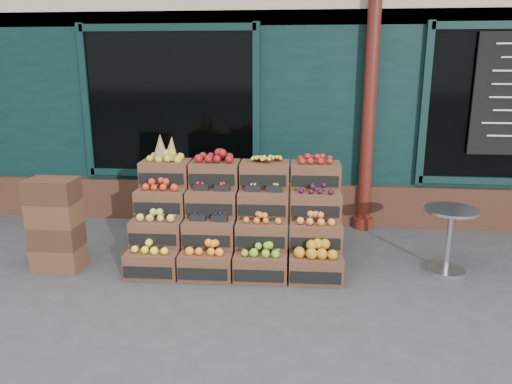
# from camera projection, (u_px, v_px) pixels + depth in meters

# --- Properties ---
(ground) EXTENTS (60.00, 60.00, 0.00)m
(ground) POSITION_uv_depth(u_px,v_px,m) (268.00, 286.00, 5.35)
(ground) COLOR #38383A
(ground) RESTS_ON ground
(shop_facade) EXTENTS (12.00, 6.24, 4.80)m
(shop_facade) POSITION_uv_depth(u_px,v_px,m) (291.00, 57.00, 9.65)
(shop_facade) COLOR black
(shop_facade) RESTS_ON ground
(crate_display) EXTENTS (2.43, 1.24, 1.50)m
(crate_display) POSITION_uv_depth(u_px,v_px,m) (237.00, 224.00, 5.91)
(crate_display) COLOR #513020
(crate_display) RESTS_ON ground
(spare_crates) EXTENTS (0.53, 0.37, 1.07)m
(spare_crates) POSITION_uv_depth(u_px,v_px,m) (56.00, 225.00, 5.66)
(spare_crates) COLOR #513020
(spare_crates) RESTS_ON ground
(bistro_table) EXTENTS (0.59, 0.59, 0.75)m
(bistro_table) POSITION_uv_depth(u_px,v_px,m) (449.00, 233.00, 5.60)
(bistro_table) COLOR silver
(bistro_table) RESTS_ON ground
(shopkeeper) EXTENTS (0.86, 0.69, 2.04)m
(shopkeeper) POSITION_uv_depth(u_px,v_px,m) (168.00, 145.00, 8.00)
(shopkeeper) COLOR #154A21
(shopkeeper) RESTS_ON ground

